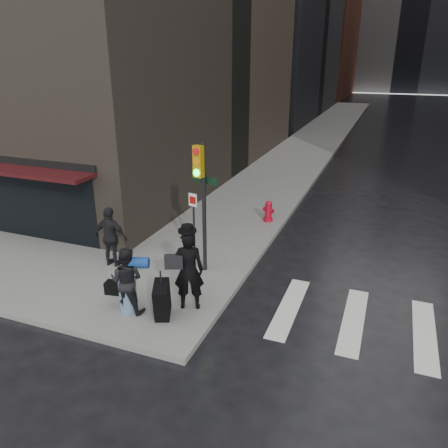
{
  "coord_description": "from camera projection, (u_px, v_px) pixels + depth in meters",
  "views": [
    {
      "loc": [
        5.42,
        -8.59,
        6.05
      ],
      "look_at": [
        1.02,
        2.78,
        1.3
      ],
      "focal_mm": 35.0,
      "sensor_mm": 36.0,
      "label": 1
    }
  ],
  "objects": [
    {
      "name": "man_greycoat",
      "position": [
        111.0,
        237.0,
        12.77
      ],
      "size": [
        1.07,
        0.45,
        1.83
      ],
      "rotation": [
        0.0,
        0.0,
        3.14
      ],
      "color": "black",
      "rests_on": "ground"
    },
    {
      "name": "sidewalk_left",
      "position": [
        321.0,
        134.0,
        34.92
      ],
      "size": [
        4.0,
        50.0,
        0.15
      ],
      "primitive_type": "cube",
      "color": "slate",
      "rests_on": "ground"
    },
    {
      "name": "man_overcoat",
      "position": [
        183.0,
        275.0,
        10.49
      ],
      "size": [
        1.13,
        1.47,
        2.24
      ],
      "rotation": [
        0.0,
        0.0,
        3.52
      ],
      "color": "black",
      "rests_on": "ground"
    },
    {
      "name": "ground",
      "position": [
        150.0,
        301.0,
        11.49
      ],
      "size": [
        140.0,
        140.0,
        0.0
      ],
      "primitive_type": "plane",
      "color": "black",
      "rests_on": "ground"
    },
    {
      "name": "bldg_left_far",
      "position": [
        280.0,
        4.0,
        65.01
      ],
      "size": [
        22.0,
        20.0,
        26.0
      ],
      "primitive_type": "cube",
      "color": "#5E2A20",
      "rests_on": "ground"
    },
    {
      "name": "traffic_light",
      "position": [
        201.0,
        190.0,
        11.89
      ],
      "size": [
        0.93,
        0.54,
        3.79
      ],
      "rotation": [
        0.0,
        0.0,
        -0.24
      ],
      "color": "black",
      "rests_on": "ground"
    },
    {
      "name": "fire_hydrant",
      "position": [
        268.0,
        212.0,
        16.43
      ],
      "size": [
        0.46,
        0.35,
        0.8
      ],
      "rotation": [
        0.0,
        0.0,
        -0.35
      ],
      "color": "#B30B20",
      "rests_on": "ground"
    },
    {
      "name": "man_jeans",
      "position": [
        127.0,
        280.0,
        10.46
      ],
      "size": [
        1.23,
        0.76,
        1.69
      ],
      "rotation": [
        0.0,
        0.0,
        3.3
      ],
      "color": "black",
      "rests_on": "ground"
    }
  ]
}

